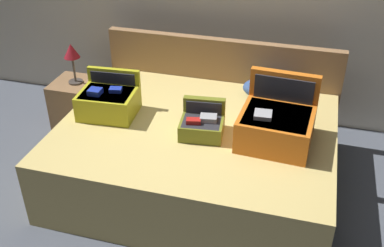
{
  "coord_description": "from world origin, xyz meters",
  "views": [
    {
      "loc": [
        0.76,
        -2.42,
        2.36
      ],
      "look_at": [
        0.0,
        0.28,
        0.63
      ],
      "focal_mm": 42.8,
      "sensor_mm": 36.0,
      "label": 1
    }
  ],
  "objects_px": {
    "hard_case_large": "(277,123)",
    "nightstand": "(79,104)",
    "bed": "(196,155)",
    "table_lamp": "(72,54)",
    "hard_case_medium": "(108,101)",
    "hard_case_small": "(202,124)",
    "pillow_near_headboard": "(272,90)"
  },
  "relations": [
    {
      "from": "hard_case_large",
      "to": "nightstand",
      "type": "distance_m",
      "value": 2.03
    },
    {
      "from": "hard_case_small",
      "to": "table_lamp",
      "type": "height_order",
      "value": "table_lamp"
    },
    {
      "from": "hard_case_large",
      "to": "nightstand",
      "type": "height_order",
      "value": "hard_case_large"
    },
    {
      "from": "hard_case_medium",
      "to": "table_lamp",
      "type": "distance_m",
      "value": 0.82
    },
    {
      "from": "bed",
      "to": "hard_case_medium",
      "type": "distance_m",
      "value": 0.8
    },
    {
      "from": "bed",
      "to": "pillow_near_headboard",
      "type": "bearing_deg",
      "value": 50.6
    },
    {
      "from": "bed",
      "to": "nightstand",
      "type": "height_order",
      "value": "bed"
    },
    {
      "from": "bed",
      "to": "hard_case_small",
      "type": "relative_size",
      "value": 6.05
    },
    {
      "from": "hard_case_large",
      "to": "hard_case_medium",
      "type": "bearing_deg",
      "value": -177.73
    },
    {
      "from": "hard_case_small",
      "to": "nightstand",
      "type": "relative_size",
      "value": 0.74
    },
    {
      "from": "hard_case_small",
      "to": "pillow_near_headboard",
      "type": "xyz_separation_m",
      "value": [
        0.42,
        0.67,
        0.0
      ]
    },
    {
      "from": "bed",
      "to": "nightstand",
      "type": "xyz_separation_m",
      "value": [
        -1.31,
        0.55,
        -0.04
      ]
    },
    {
      "from": "hard_case_medium",
      "to": "table_lamp",
      "type": "relative_size",
      "value": 1.19
    },
    {
      "from": "hard_case_large",
      "to": "table_lamp",
      "type": "distance_m",
      "value": 1.99
    },
    {
      "from": "table_lamp",
      "to": "hard_case_medium",
      "type": "bearing_deg",
      "value": -42.53
    },
    {
      "from": "pillow_near_headboard",
      "to": "nightstand",
      "type": "height_order",
      "value": "pillow_near_headboard"
    },
    {
      "from": "nightstand",
      "to": "table_lamp",
      "type": "bearing_deg",
      "value": 153.43
    },
    {
      "from": "hard_case_large",
      "to": "nightstand",
      "type": "bearing_deg",
      "value": 166.59
    },
    {
      "from": "pillow_near_headboard",
      "to": "table_lamp",
      "type": "distance_m",
      "value": 1.8
    },
    {
      "from": "hard_case_small",
      "to": "nightstand",
      "type": "xyz_separation_m",
      "value": [
        -1.37,
        0.63,
        -0.38
      ]
    },
    {
      "from": "hard_case_medium",
      "to": "table_lamp",
      "type": "xyz_separation_m",
      "value": [
        -0.6,
        0.55,
        0.09
      ]
    },
    {
      "from": "hard_case_medium",
      "to": "hard_case_small",
      "type": "xyz_separation_m",
      "value": [
        0.77,
        -0.08,
        -0.03
      ]
    },
    {
      "from": "bed",
      "to": "hard_case_small",
      "type": "xyz_separation_m",
      "value": [
        0.07,
        -0.08,
        0.35
      ]
    },
    {
      "from": "hard_case_large",
      "to": "pillow_near_headboard",
      "type": "relative_size",
      "value": 1.08
    },
    {
      "from": "hard_case_small",
      "to": "pillow_near_headboard",
      "type": "distance_m",
      "value": 0.8
    },
    {
      "from": "hard_case_medium",
      "to": "hard_case_small",
      "type": "bearing_deg",
      "value": -10.28
    },
    {
      "from": "bed",
      "to": "hard_case_large",
      "type": "xyz_separation_m",
      "value": [
        0.59,
        -0.02,
        0.41
      ]
    },
    {
      "from": "bed",
      "to": "table_lamp",
      "type": "distance_m",
      "value": 1.5
    },
    {
      "from": "bed",
      "to": "nightstand",
      "type": "distance_m",
      "value": 1.42
    },
    {
      "from": "hard_case_large",
      "to": "hard_case_medium",
      "type": "relative_size",
      "value": 1.17
    },
    {
      "from": "bed",
      "to": "nightstand",
      "type": "bearing_deg",
      "value": 157.11
    },
    {
      "from": "hard_case_medium",
      "to": "nightstand",
      "type": "distance_m",
      "value": 0.91
    }
  ]
}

